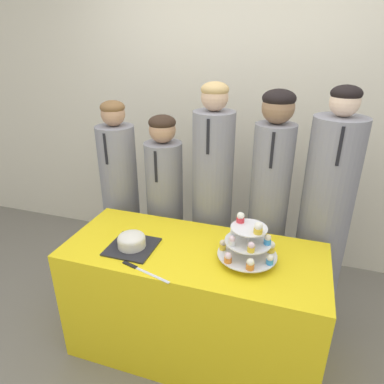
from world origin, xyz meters
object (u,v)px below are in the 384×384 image
at_px(cupcake_stand, 248,243).
at_px(student_2, 212,207).
at_px(student_3, 267,213).
at_px(cake_knife, 138,269).
at_px(student_0, 121,202).
at_px(student_4, 323,224).
at_px(student_1, 165,212).
at_px(round_cake, 132,241).

height_order(cupcake_stand, student_2, student_2).
xyz_separation_m(cupcake_stand, student_3, (0.05, 0.54, -0.08)).
relative_size(cake_knife, cupcake_stand, 0.95).
height_order(cupcake_stand, student_0, student_0).
height_order(student_2, student_4, student_4).
xyz_separation_m(student_0, student_2, (0.73, 0.00, 0.08)).
relative_size(student_1, student_4, 0.86).
height_order(cake_knife, student_4, student_4).
height_order(round_cake, student_0, student_0).
height_order(student_1, student_4, student_4).
distance_m(cupcake_stand, student_4, 0.68).
bearing_deg(student_1, round_cake, -85.65).
relative_size(cake_knife, student_1, 0.22).
bearing_deg(cake_knife, student_2, 92.07).
distance_m(round_cake, cupcake_stand, 0.66).
bearing_deg(cupcake_stand, student_1, 142.62).
bearing_deg(student_0, cake_knife, -55.81).
xyz_separation_m(cake_knife, student_2, (0.19, 0.79, 0.02)).
bearing_deg(student_2, student_0, -180.00).
height_order(round_cake, student_1, student_1).
relative_size(round_cake, student_4, 0.16).
bearing_deg(cupcake_stand, cake_knife, -154.52).
height_order(student_1, student_3, student_3).
distance_m(student_0, student_3, 1.12).
xyz_separation_m(student_1, student_3, (0.75, 0.00, 0.11)).
bearing_deg(cake_knife, student_4, 55.77).
bearing_deg(student_4, student_2, -180.00).
bearing_deg(student_0, student_3, 0.00).
xyz_separation_m(cupcake_stand, student_2, (-0.34, 0.54, -0.09)).
xyz_separation_m(round_cake, student_1, (-0.05, 0.62, -0.12)).
height_order(round_cake, cake_knife, round_cake).
distance_m(cake_knife, cupcake_stand, 0.60).
distance_m(round_cake, student_2, 0.69).
bearing_deg(student_3, student_4, 0.00).
bearing_deg(student_1, student_2, 0.00).
relative_size(student_2, student_4, 1.00).
relative_size(student_0, student_3, 0.92).
relative_size(student_0, student_4, 0.90).
relative_size(round_cake, student_2, 0.16).
height_order(student_3, student_4, student_4).
bearing_deg(student_1, student_4, 0.00).
relative_size(cake_knife, student_4, 0.19).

